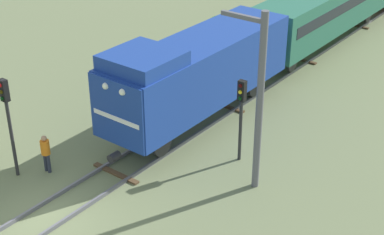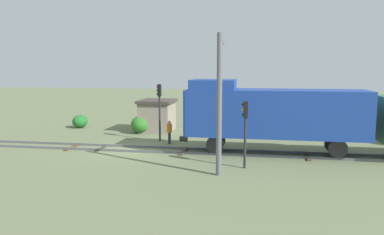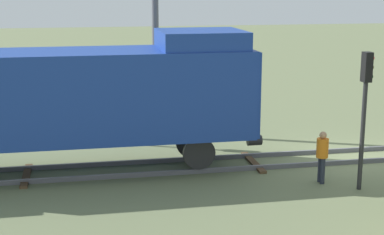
% 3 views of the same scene
% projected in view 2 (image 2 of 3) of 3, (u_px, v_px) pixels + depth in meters
% --- Properties ---
extents(ground_plane, '(141.15, 141.15, 0.00)m').
position_uv_depth(ground_plane, '(127.00, 149.00, 25.37)').
color(ground_plane, '#66704C').
extents(railway_track, '(2.40, 94.10, 0.16)m').
position_uv_depth(railway_track, '(127.00, 148.00, 25.36)').
color(railway_track, '#595960').
rests_on(railway_track, ground).
extents(locomotive, '(2.90, 11.60, 4.60)m').
position_uv_depth(locomotive, '(271.00, 112.00, 23.39)').
color(locomotive, navy).
rests_on(locomotive, railway_track).
extents(traffic_signal_near, '(0.32, 0.34, 4.29)m').
position_uv_depth(traffic_signal_near, '(159.00, 102.00, 27.86)').
color(traffic_signal_near, '#262628').
rests_on(traffic_signal_near, ground).
extents(traffic_signal_mid, '(0.32, 0.34, 3.71)m').
position_uv_depth(traffic_signal_mid, '(245.00, 122.00, 20.35)').
color(traffic_signal_mid, '#262628').
rests_on(traffic_signal_mid, ground).
extents(worker_near_track, '(0.38, 0.38, 1.70)m').
position_uv_depth(worker_near_track, '(169.00, 130.00, 27.18)').
color(worker_near_track, '#262B38').
rests_on(worker_near_track, ground).
extents(catenary_mast, '(1.94, 0.28, 7.24)m').
position_uv_depth(catenary_mast, '(219.00, 101.00, 18.90)').
color(catenary_mast, '#595960').
rests_on(catenary_mast, ground).
extents(relay_hut, '(3.50, 2.90, 2.74)m').
position_uv_depth(relay_hut, '(157.00, 115.00, 32.49)').
color(relay_hut, gray).
rests_on(relay_hut, ground).
extents(bush_mid, '(2.01, 1.65, 1.46)m').
position_uv_depth(bush_mid, '(141.00, 124.00, 31.64)').
color(bush_mid, '#2D6E26').
rests_on(bush_mid, ground).
extents(bush_far, '(1.60, 1.31, 1.17)m').
position_uv_depth(bush_far, '(80.00, 121.00, 34.45)').
color(bush_far, '#1F6426').
rests_on(bush_far, ground).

